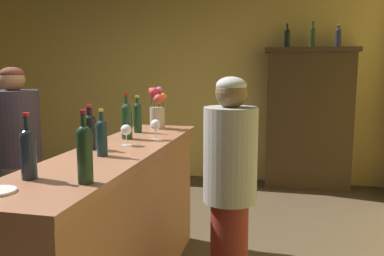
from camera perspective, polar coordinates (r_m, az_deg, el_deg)
The scene contains 17 objects.
wall_back at distance 5.92m, azimuth -2.86°, elevation 7.53°, with size 6.00×0.12×2.96m, color tan.
bar_counter at distance 2.79m, azimuth -10.49°, elevation -13.63°, with size 0.54×2.31×1.05m.
display_cabinet at distance 5.46m, azimuth 16.24°, elevation 1.59°, with size 1.16×0.39×1.84m.
wine_bottle_malbec at distance 2.03m, azimuth -22.23°, elevation -3.04°, with size 0.07×0.07×0.32m.
wine_bottle_chardonnay at distance 2.44m, azimuth -12.67°, elevation -1.08°, with size 0.06×0.06×0.28m.
wine_bottle_riesling at distance 3.30m, azimuth -7.72°, elevation 1.73°, with size 0.07×0.07×0.30m.
wine_bottle_syrah at distance 1.87m, azimuth -14.99°, elevation -3.20°, with size 0.07×0.07×0.34m.
wine_bottle_rose at distance 2.67m, azimuth -14.28°, elevation -0.22°, with size 0.08×0.08×0.29m.
wine_bottle_merlot at distance 3.00m, azimuth -9.25°, elevation 1.25°, with size 0.08×0.08×0.34m.
wine_glass_front at distance 2.75m, azimuth -9.33°, elevation -0.37°, with size 0.07×0.07×0.14m.
wine_glass_mid at distance 2.95m, azimuth -5.19°, elevation 0.39°, with size 0.07×0.07×0.15m.
flower_arrangement at distance 3.50m, azimuth -4.93°, elevation 2.86°, with size 0.16×0.17×0.36m.
display_bottle_left at distance 5.43m, azimuth 13.33°, elevation 12.44°, with size 0.08×0.08×0.32m.
display_bottle_midleft at distance 5.44m, azimuth 16.72°, elevation 12.41°, with size 0.06×0.06×0.33m.
display_bottle_center at distance 5.47m, azimuth 20.05°, elevation 12.07°, with size 0.07×0.07×0.28m.
patron_tall at distance 3.59m, azimuth -23.55°, elevation -3.72°, with size 0.39×0.39×1.58m.
bartender at distance 2.51m, azimuth 5.40°, elevation -8.50°, with size 0.33×0.33×1.52m.
Camera 1 is at (1.60, -2.47, 1.57)m, focal length 37.59 mm.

